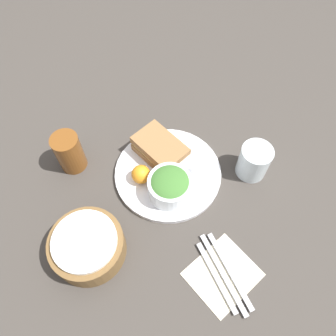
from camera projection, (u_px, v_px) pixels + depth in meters
name	position (u px, v px, depth m)	size (l,w,h in m)	color
ground_plane	(168.00, 174.00, 0.91)	(4.00, 4.00, 0.00)	#3D3833
plate	(168.00, 173.00, 0.91)	(0.29, 0.29, 0.01)	silver
sandwich	(160.00, 149.00, 0.90)	(0.15, 0.10, 0.06)	olive
salad_bowl	(170.00, 185.00, 0.84)	(0.11, 0.11, 0.07)	white
dressing_cup	(189.00, 162.00, 0.89)	(0.07, 0.07, 0.04)	#B7B7BC
orange_wedge	(141.00, 174.00, 0.87)	(0.05, 0.05, 0.05)	orange
drink_glass	(69.00, 152.00, 0.88)	(0.07, 0.07, 0.12)	brown
bread_basket	(88.00, 246.00, 0.77)	(0.18, 0.18, 0.08)	brown
napkin	(223.00, 274.00, 0.77)	(0.13, 0.15, 0.00)	beige
fork	(230.00, 270.00, 0.77)	(0.20, 0.01, 0.01)	#B2B2B7
knife	(223.00, 274.00, 0.77)	(0.21, 0.01, 0.01)	#B2B2B7
spoon	(216.00, 277.00, 0.76)	(0.18, 0.01, 0.01)	#B2B2B7
water_glass	(254.00, 161.00, 0.88)	(0.08, 0.08, 0.10)	silver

